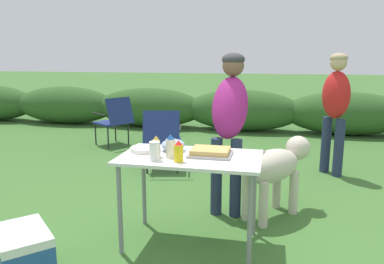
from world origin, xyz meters
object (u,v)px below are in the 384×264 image
Objects in this scene: mustard_bottle at (179,152)px; camp_chair_near_hedge at (162,137)px; plate_stack at (145,149)px; camp_chair_green_behind_table at (115,119)px; food_tray at (211,152)px; dog at (276,167)px; standing_person_in_dark_puffer at (230,114)px; mixing_bowl at (173,145)px; standing_person_in_red_jacket at (336,102)px; folding_table at (191,165)px; mayo_bottle at (171,146)px; paper_cup_stack at (155,151)px; cooler_box at (24,254)px; beer_bottle at (156,147)px.

mustard_bottle is 0.20× the size of camp_chair_near_hedge.
camp_chair_green_behind_table is (-1.59, 2.97, -0.29)m from plate_stack.
camp_chair_green_behind_table reaches higher than plate_stack.
mustard_bottle is 3.77m from camp_chair_green_behind_table.
dog is at bearing 52.82° from food_tray.
food_tray is 0.40× the size of camp_chair_near_hedge.
mixing_bowl is at bearing -117.65° from standing_person_in_dark_puffer.
standing_person_in_red_jacket is 1.85× the size of camp_chair_near_hedge.
folding_table is at bearing -95.21° from dog.
standing_person_in_red_jacket is at bearing 57.09° from standing_person_in_dark_puffer.
mustard_bottle reaches higher than camp_chair_green_behind_table.
dog is (1.06, 0.67, -0.28)m from plate_stack.
mayo_bottle is at bearing 130.87° from mustard_bottle.
paper_cup_stack is 0.25× the size of cooler_box.
cooler_box is at bearing -151.58° from mustard_bottle.
standing_person_in_red_jacket is at bearing 58.97° from mustard_bottle.
beer_bottle is 2.80m from standing_person_in_red_jacket.
plate_stack is 0.16× the size of standing_person_in_red_jacket.
mixing_bowl is at bearing -92.10° from cooler_box.
cooler_box is (-0.88, -0.63, -0.66)m from mayo_bottle.
mustard_bottle is 0.11× the size of standing_person_in_dark_puffer.
folding_table is at bearing -36.59° from mixing_bowl.
mustard_bottle is at bearing -0.19° from paper_cup_stack.
beer_bottle is 1.18m from cooler_box.
standing_person_in_red_jacket is 1.85× the size of camp_chair_green_behind_table.
dog is (0.67, 0.73, -0.18)m from folding_table.
folding_table is at bearing 18.92° from beer_bottle.
camp_chair_near_hedge is at bearing -51.99° from cooler_box.
camp_chair_near_hedge is (-0.54, 1.91, -0.35)m from beer_bottle.
standing_person_in_dark_puffer reaches higher than mayo_bottle.
plate_stack is 0.30m from paper_cup_stack.
beer_bottle is (-0.08, -0.22, 0.03)m from mixing_bowl.
plate_stack is at bearing -127.02° from standing_person_in_dark_puffer.
mayo_bottle is (0.10, 0.10, 0.02)m from paper_cup_stack.
paper_cup_stack is 0.09× the size of standing_person_in_red_jacket.
standing_person_in_dark_puffer reaches higher than mixing_bowl.
camp_chair_green_behind_table is (-1.81, 2.90, -0.32)m from mixing_bowl.
cooler_box is at bearing -141.24° from beer_bottle.
mixing_bowl is 0.23m from beer_bottle.
paper_cup_stack reaches higher than cooler_box.
standing_person_in_dark_puffer reaches higher than mustard_bottle.
mayo_bottle is 1.19m from dog.
mustard_bottle is 0.20× the size of camp_chair_green_behind_table.
mayo_bottle is at bearing -101.29° from cooler_box.
plate_stack is at bearing 123.40° from paper_cup_stack.
beer_bottle is 1.04× the size of mustard_bottle.
camp_chair_near_hedge is at bearing 102.57° from plate_stack.
food_tray is 1.35× the size of plate_stack.
cooler_box is at bearing -147.24° from food_tray.
mustard_bottle reaches higher than camp_chair_near_hedge.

